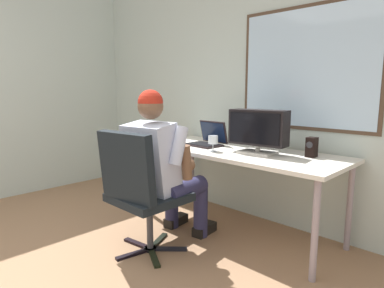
{
  "coord_description": "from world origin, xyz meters",
  "views": [
    {
      "loc": [
        1.92,
        0.06,
        1.24
      ],
      "look_at": [
        0.08,
        1.95,
        0.8
      ],
      "focal_mm": 31.14,
      "sensor_mm": 36.0,
      "label": 1
    }
  ],
  "objects": [
    {
      "name": "desk_speaker",
      "position": [
        0.83,
        2.49,
        0.8
      ],
      "size": [
        0.07,
        0.08,
        0.15
      ],
      "color": "black",
      "rests_on": "desk"
    },
    {
      "name": "wine_glass",
      "position": [
        0.13,
        2.14,
        0.81
      ],
      "size": [
        0.08,
        0.08,
        0.13
      ],
      "color": "silver",
      "rests_on": "desk"
    },
    {
      "name": "person_seated",
      "position": [
        -0.01,
        1.71,
        0.64
      ],
      "size": [
        0.57,
        0.78,
        1.24
      ],
      "color": "#2B2A4D",
      "rests_on": "ground"
    },
    {
      "name": "crt_monitor",
      "position": [
        0.45,
        2.33,
        0.92
      ],
      "size": [
        0.48,
        0.25,
        0.35
      ],
      "color": "beige",
      "rests_on": "desk"
    },
    {
      "name": "coffee_mug",
      "position": [
        -0.36,
        2.15,
        0.77
      ],
      "size": [
        0.07,
        0.07,
        0.1
      ],
      "color": "beige",
      "rests_on": "desk"
    },
    {
      "name": "desk",
      "position": [
        0.25,
        2.34,
        0.66
      ],
      "size": [
        1.81,
        0.73,
        0.72
      ],
      "color": "gray",
      "rests_on": "ground"
    },
    {
      "name": "laptop",
      "position": [
        -0.11,
        2.36,
        0.78
      ],
      "size": [
        0.32,
        0.29,
        0.22
      ],
      "color": "black",
      "rests_on": "desk"
    },
    {
      "name": "office_chair",
      "position": [
        0.02,
        1.46,
        0.54
      ],
      "size": [
        0.55,
        0.57,
        0.95
      ],
      "color": "black",
      "rests_on": "ground"
    },
    {
      "name": "wall_rear",
      "position": [
        0.03,
        2.76,
        1.27
      ],
      "size": [
        4.51,
        0.08,
        2.53
      ],
      "color": "#B6C5BE",
      "rests_on": "ground"
    }
  ]
}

